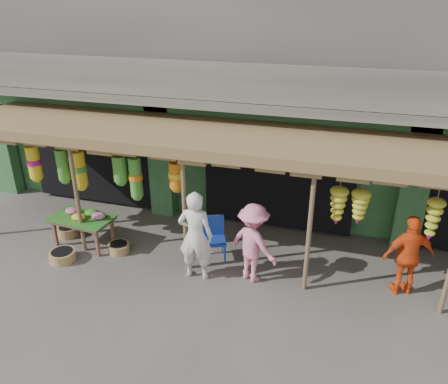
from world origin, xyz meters
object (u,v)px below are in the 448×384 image
(flower_table, at_px, (83,218))
(blue_chair, at_px, (214,235))
(person_front, at_px, (196,236))
(person_vendor, at_px, (409,256))
(person_shopper, at_px, (253,243))

(flower_table, distance_m, blue_chair, 3.06)
(flower_table, height_order, person_front, person_front)
(person_front, distance_m, person_vendor, 4.11)
(person_front, height_order, person_shopper, person_front)
(person_vendor, relative_size, person_shopper, 0.99)
(flower_table, distance_m, person_shopper, 4.04)
(person_front, xyz_separation_m, person_vendor, (4.06, 0.66, -0.13))
(blue_chair, distance_m, person_front, 0.92)
(blue_chair, bearing_deg, person_front, -123.80)
(person_vendor, bearing_deg, flower_table, -18.55)
(person_front, bearing_deg, flower_table, -14.22)
(person_vendor, xyz_separation_m, person_shopper, (-2.94, -0.40, 0.00))
(blue_chair, relative_size, person_front, 0.50)
(flower_table, xyz_separation_m, person_front, (2.90, -0.45, 0.28))
(person_shopper, bearing_deg, flower_table, 23.41)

